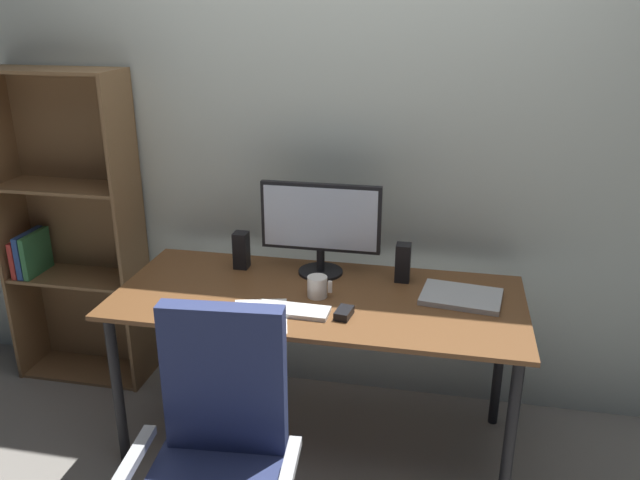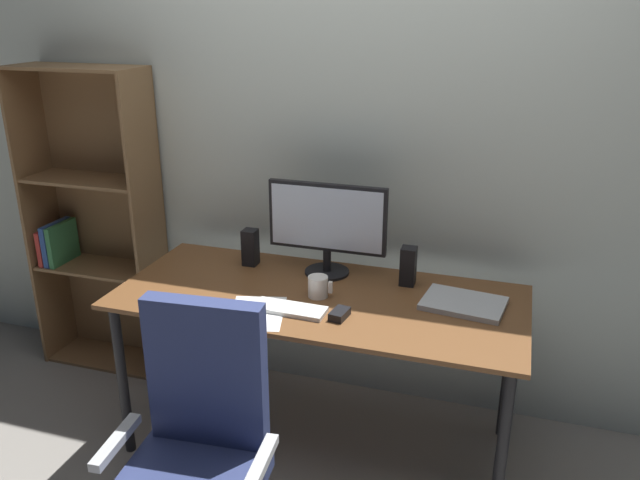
{
  "view_description": "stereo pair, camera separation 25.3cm",
  "coord_description": "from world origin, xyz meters",
  "px_view_note": "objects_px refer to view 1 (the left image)",
  "views": [
    {
      "loc": [
        0.49,
        -2.36,
        1.89
      ],
      "look_at": [
        0.02,
        -0.04,
        1.0
      ],
      "focal_mm": 35.76,
      "sensor_mm": 36.0,
      "label": 1
    },
    {
      "loc": [
        0.74,
        -2.29,
        1.89
      ],
      "look_at": [
        0.02,
        -0.04,
        1.0
      ],
      "focal_mm": 35.76,
      "sensor_mm": 36.0,
      "label": 2
    }
  ],
  "objects_px": {
    "coffee_mug": "(319,287)",
    "bookshelf": "(72,232)",
    "monitor": "(321,223)",
    "keyboard": "(293,310)",
    "speaker_right": "(403,263)",
    "mouse": "(344,313)",
    "speaker_left": "(241,250)",
    "desk": "(318,312)",
    "laptop": "(461,297)"
  },
  "relations": [
    {
      "from": "speaker_right",
      "to": "speaker_left",
      "type": "bearing_deg",
      "value": 180.0
    },
    {
      "from": "coffee_mug",
      "to": "bookshelf",
      "type": "xyz_separation_m",
      "value": [
        -1.36,
        0.38,
        0.01
      ]
    },
    {
      "from": "speaker_left",
      "to": "bookshelf",
      "type": "xyz_separation_m",
      "value": [
        -0.95,
        0.15,
        -0.04
      ]
    },
    {
      "from": "coffee_mug",
      "to": "bookshelf",
      "type": "distance_m",
      "value": 1.41
    },
    {
      "from": "monitor",
      "to": "speaker_left",
      "type": "bearing_deg",
      "value": -178.77
    },
    {
      "from": "keyboard",
      "to": "mouse",
      "type": "xyz_separation_m",
      "value": [
        0.2,
        0.0,
        0.01
      ]
    },
    {
      "from": "keyboard",
      "to": "mouse",
      "type": "height_order",
      "value": "mouse"
    },
    {
      "from": "laptop",
      "to": "bookshelf",
      "type": "distance_m",
      "value": 1.96
    },
    {
      "from": "mouse",
      "to": "speaker_right",
      "type": "xyz_separation_m",
      "value": [
        0.19,
        0.39,
        0.07
      ]
    },
    {
      "from": "speaker_left",
      "to": "bookshelf",
      "type": "height_order",
      "value": "bookshelf"
    },
    {
      "from": "mouse",
      "to": "bookshelf",
      "type": "xyz_separation_m",
      "value": [
        -1.5,
        0.54,
        0.03
      ]
    },
    {
      "from": "bookshelf",
      "to": "speaker_left",
      "type": "bearing_deg",
      "value": -8.87
    },
    {
      "from": "speaker_right",
      "to": "monitor",
      "type": "bearing_deg",
      "value": 178.77
    },
    {
      "from": "speaker_left",
      "to": "speaker_right",
      "type": "height_order",
      "value": "same"
    },
    {
      "from": "mouse",
      "to": "bookshelf",
      "type": "distance_m",
      "value": 1.59
    },
    {
      "from": "keyboard",
      "to": "monitor",
      "type": "bearing_deg",
      "value": 87.52
    },
    {
      "from": "monitor",
      "to": "coffee_mug",
      "type": "height_order",
      "value": "monitor"
    },
    {
      "from": "monitor",
      "to": "speaker_left",
      "type": "xyz_separation_m",
      "value": [
        -0.37,
        -0.01,
        -0.15
      ]
    },
    {
      "from": "desk",
      "to": "bookshelf",
      "type": "bearing_deg",
      "value": 164.79
    },
    {
      "from": "laptop",
      "to": "speaker_right",
      "type": "height_order",
      "value": "speaker_right"
    },
    {
      "from": "bookshelf",
      "to": "keyboard",
      "type": "bearing_deg",
      "value": -22.85
    },
    {
      "from": "monitor",
      "to": "bookshelf",
      "type": "bearing_deg",
      "value": 173.91
    },
    {
      "from": "desk",
      "to": "monitor",
      "type": "xyz_separation_m",
      "value": [
        -0.04,
        0.23,
        0.32
      ]
    },
    {
      "from": "desk",
      "to": "monitor",
      "type": "height_order",
      "value": "monitor"
    },
    {
      "from": "monitor",
      "to": "bookshelf",
      "type": "distance_m",
      "value": 1.34
    },
    {
      "from": "desk",
      "to": "speaker_right",
      "type": "height_order",
      "value": "speaker_right"
    },
    {
      "from": "monitor",
      "to": "coffee_mug",
      "type": "bearing_deg",
      "value": -80.33
    },
    {
      "from": "coffee_mug",
      "to": "bookshelf",
      "type": "relative_size",
      "value": 0.06
    },
    {
      "from": "monitor",
      "to": "mouse",
      "type": "xyz_separation_m",
      "value": [
        0.17,
        -0.4,
        -0.22
      ]
    },
    {
      "from": "speaker_left",
      "to": "laptop",
      "type": "bearing_deg",
      "value": -8.01
    },
    {
      "from": "keyboard",
      "to": "laptop",
      "type": "height_order",
      "value": "laptop"
    },
    {
      "from": "laptop",
      "to": "speaker_left",
      "type": "xyz_separation_m",
      "value": [
        -0.99,
        0.14,
        0.07
      ]
    },
    {
      "from": "mouse",
      "to": "speaker_left",
      "type": "xyz_separation_m",
      "value": [
        -0.54,
        0.39,
        0.07
      ]
    },
    {
      "from": "monitor",
      "to": "mouse",
      "type": "bearing_deg",
      "value": -66.34
    },
    {
      "from": "speaker_right",
      "to": "bookshelf",
      "type": "bearing_deg",
      "value": 174.96
    },
    {
      "from": "mouse",
      "to": "monitor",
      "type": "bearing_deg",
      "value": 122.21
    },
    {
      "from": "laptop",
      "to": "speaker_right",
      "type": "bearing_deg",
      "value": 158.69
    },
    {
      "from": "desk",
      "to": "speaker_right",
      "type": "xyz_separation_m",
      "value": [
        0.33,
        0.22,
        0.16
      ]
    },
    {
      "from": "monitor",
      "to": "mouse",
      "type": "height_order",
      "value": "monitor"
    },
    {
      "from": "coffee_mug",
      "to": "laptop",
      "type": "xyz_separation_m",
      "value": [
        0.58,
        0.09,
        -0.03
      ]
    },
    {
      "from": "monitor",
      "to": "keyboard",
      "type": "height_order",
      "value": "monitor"
    },
    {
      "from": "keyboard",
      "to": "speaker_right",
      "type": "bearing_deg",
      "value": 46.55
    },
    {
      "from": "speaker_left",
      "to": "bookshelf",
      "type": "relative_size",
      "value": 0.11
    },
    {
      "from": "monitor",
      "to": "speaker_right",
      "type": "xyz_separation_m",
      "value": [
        0.37,
        -0.01,
        -0.15
      ]
    },
    {
      "from": "keyboard",
      "to": "coffee_mug",
      "type": "height_order",
      "value": "coffee_mug"
    },
    {
      "from": "monitor",
      "to": "speaker_right",
      "type": "bearing_deg",
      "value": -1.23
    },
    {
      "from": "mouse",
      "to": "coffee_mug",
      "type": "distance_m",
      "value": 0.21
    },
    {
      "from": "coffee_mug",
      "to": "bookshelf",
      "type": "height_order",
      "value": "bookshelf"
    },
    {
      "from": "desk",
      "to": "laptop",
      "type": "distance_m",
      "value": 0.6
    },
    {
      "from": "keyboard",
      "to": "mouse",
      "type": "relative_size",
      "value": 3.02
    }
  ]
}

